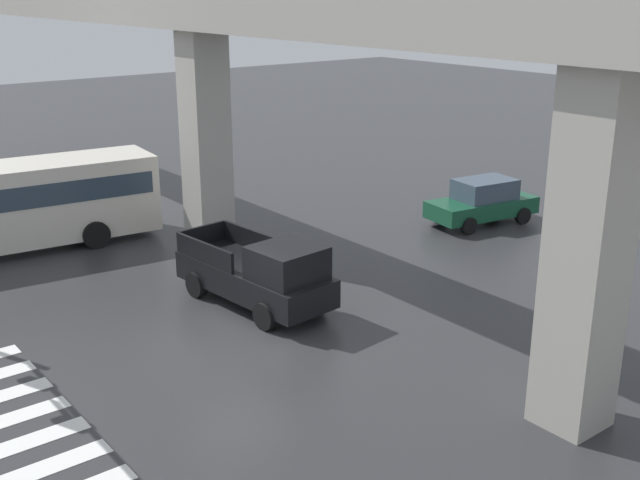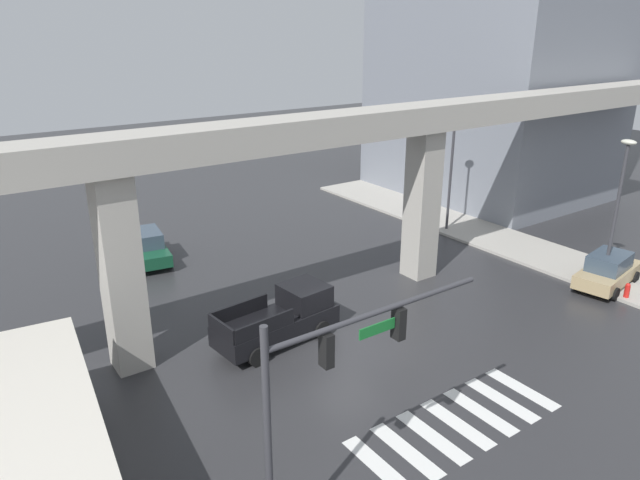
{
  "view_description": "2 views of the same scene",
  "coord_description": "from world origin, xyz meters",
  "px_view_note": "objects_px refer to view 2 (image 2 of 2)",
  "views": [
    {
      "loc": [
        15.36,
        -9.33,
        8.73
      ],
      "look_at": [
        -0.44,
        3.09,
        2.12
      ],
      "focal_mm": 43.47,
      "sensor_mm": 36.0,
      "label": 1
    },
    {
      "loc": [
        -12.5,
        -15.91,
        12.01
      ],
      "look_at": [
        0.85,
        3.07,
        3.43
      ],
      "focal_mm": 32.72,
      "sensor_mm": 36.0,
      "label": 2
    }
  ],
  "objects_px": {
    "pickup_truck": "(282,318)",
    "sedan_dark_green": "(147,247)",
    "traffic_signal_mast": "(330,375)",
    "city_bus": "(53,462)",
    "street_lamp_near_corner": "(619,198)",
    "fire_hydrant": "(627,291)",
    "street_lamp_mid_block": "(452,158)",
    "sedan_tan": "(608,270)"
  },
  "relations": [
    {
      "from": "city_bus",
      "to": "sedan_dark_green",
      "type": "height_order",
      "value": "city_bus"
    },
    {
      "from": "city_bus",
      "to": "sedan_dark_green",
      "type": "bearing_deg",
      "value": 63.36
    },
    {
      "from": "city_bus",
      "to": "street_lamp_mid_block",
      "type": "bearing_deg",
      "value": 21.89
    },
    {
      "from": "pickup_truck",
      "to": "city_bus",
      "type": "xyz_separation_m",
      "value": [
        -9.45,
        -4.43,
        0.73
      ]
    },
    {
      "from": "fire_hydrant",
      "to": "sedan_dark_green",
      "type": "bearing_deg",
      "value": 133.52
    },
    {
      "from": "street_lamp_mid_block",
      "to": "fire_hydrant",
      "type": "relative_size",
      "value": 8.52
    },
    {
      "from": "sedan_dark_green",
      "to": "fire_hydrant",
      "type": "bearing_deg",
      "value": -46.48
    },
    {
      "from": "city_bus",
      "to": "street_lamp_mid_block",
      "type": "distance_m",
      "value": 26.88
    },
    {
      "from": "pickup_truck",
      "to": "sedan_dark_green",
      "type": "distance_m",
      "value": 11.41
    },
    {
      "from": "sedan_dark_green",
      "to": "fire_hydrant",
      "type": "relative_size",
      "value": 5.31
    },
    {
      "from": "sedan_tan",
      "to": "fire_hydrant",
      "type": "bearing_deg",
      "value": -115.46
    },
    {
      "from": "pickup_truck",
      "to": "street_lamp_mid_block",
      "type": "bearing_deg",
      "value": 19.82
    },
    {
      "from": "city_bus",
      "to": "fire_hydrant",
      "type": "relative_size",
      "value": 12.95
    },
    {
      "from": "sedan_tan",
      "to": "street_lamp_near_corner",
      "type": "relative_size",
      "value": 0.63
    },
    {
      "from": "pickup_truck",
      "to": "sedan_dark_green",
      "type": "height_order",
      "value": "pickup_truck"
    },
    {
      "from": "pickup_truck",
      "to": "street_lamp_near_corner",
      "type": "height_order",
      "value": "street_lamp_near_corner"
    },
    {
      "from": "city_bus",
      "to": "street_lamp_mid_block",
      "type": "xyz_separation_m",
      "value": [
        24.81,
        9.97,
        2.83
      ]
    },
    {
      "from": "city_bus",
      "to": "street_lamp_mid_block",
      "type": "height_order",
      "value": "street_lamp_mid_block"
    },
    {
      "from": "city_bus",
      "to": "fire_hydrant",
      "type": "height_order",
      "value": "city_bus"
    },
    {
      "from": "traffic_signal_mast",
      "to": "street_lamp_mid_block",
      "type": "xyz_separation_m",
      "value": [
        19.23,
        14.08,
        0.17
      ]
    },
    {
      "from": "street_lamp_near_corner",
      "to": "fire_hydrant",
      "type": "height_order",
      "value": "street_lamp_near_corner"
    },
    {
      "from": "sedan_tan",
      "to": "traffic_signal_mast",
      "type": "distance_m",
      "value": 20.17
    },
    {
      "from": "traffic_signal_mast",
      "to": "fire_hydrant",
      "type": "height_order",
      "value": "traffic_signal_mast"
    },
    {
      "from": "pickup_truck",
      "to": "sedan_tan",
      "type": "relative_size",
      "value": 1.16
    },
    {
      "from": "pickup_truck",
      "to": "fire_hydrant",
      "type": "xyz_separation_m",
      "value": [
        14.96,
        -6.08,
        -0.56
      ]
    },
    {
      "from": "pickup_truck",
      "to": "city_bus",
      "type": "bearing_deg",
      "value": -154.87
    },
    {
      "from": "pickup_truck",
      "to": "traffic_signal_mast",
      "type": "bearing_deg",
      "value": -114.4
    },
    {
      "from": "city_bus",
      "to": "traffic_signal_mast",
      "type": "relative_size",
      "value": 1.7
    },
    {
      "from": "pickup_truck",
      "to": "street_lamp_mid_block",
      "type": "relative_size",
      "value": 0.73
    },
    {
      "from": "pickup_truck",
      "to": "street_lamp_mid_block",
      "type": "distance_m",
      "value": 16.71
    },
    {
      "from": "traffic_signal_mast",
      "to": "street_lamp_near_corner",
      "type": "height_order",
      "value": "street_lamp_near_corner"
    },
    {
      "from": "sedan_tan",
      "to": "sedan_dark_green",
      "type": "distance_m",
      "value": 23.48
    },
    {
      "from": "pickup_truck",
      "to": "city_bus",
      "type": "distance_m",
      "value": 10.47
    },
    {
      "from": "traffic_signal_mast",
      "to": "sedan_tan",
      "type": "bearing_deg",
      "value": 11.12
    },
    {
      "from": "traffic_signal_mast",
      "to": "street_lamp_near_corner",
      "type": "relative_size",
      "value": 0.9
    },
    {
      "from": "street_lamp_mid_block",
      "to": "city_bus",
      "type": "bearing_deg",
      "value": -158.11
    },
    {
      "from": "pickup_truck",
      "to": "sedan_tan",
      "type": "height_order",
      "value": "pickup_truck"
    },
    {
      "from": "pickup_truck",
      "to": "street_lamp_near_corner",
      "type": "xyz_separation_m",
      "value": [
        15.36,
        -4.71,
        3.57
      ]
    },
    {
      "from": "pickup_truck",
      "to": "fire_hydrant",
      "type": "relative_size",
      "value": 6.18
    },
    {
      "from": "city_bus",
      "to": "sedan_tan",
      "type": "height_order",
      "value": "city_bus"
    },
    {
      "from": "pickup_truck",
      "to": "sedan_dark_green",
      "type": "xyz_separation_m",
      "value": [
        -1.55,
        11.3,
        -0.14
      ]
    },
    {
      "from": "traffic_signal_mast",
      "to": "city_bus",
      "type": "bearing_deg",
      "value": 143.57
    }
  ]
}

